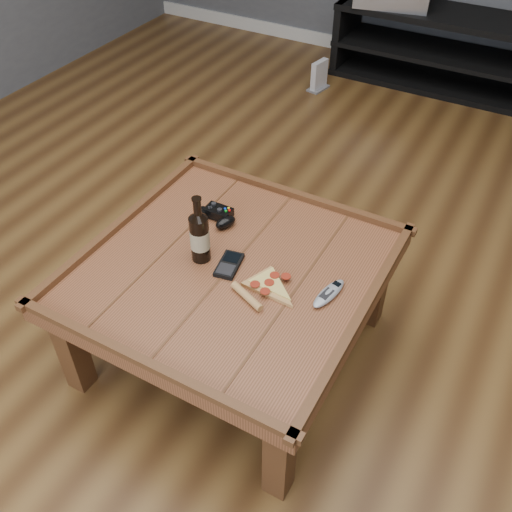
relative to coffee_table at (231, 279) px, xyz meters
The scene contains 10 objects.
ground 0.39m from the coffee_table, ahead, with size 6.00×6.00×0.00m, color #472B14.
baseboard 3.01m from the coffee_table, 90.00° to the left, with size 5.00×0.02×0.10m, color silver.
coffee_table is the anchor object (origin of this frame).
media_console 2.75m from the coffee_table, 90.00° to the left, with size 1.40×0.45×0.50m.
beer_bottle 0.20m from the coffee_table, behind, with size 0.07×0.07×0.26m.
game_controller 0.28m from the coffee_table, 132.94° to the left, with size 0.18×0.12×0.05m.
pizza_slice 0.18m from the coffee_table, 11.15° to the right, with size 0.24×0.30×0.03m.
smartphone 0.07m from the coffee_table, behind, with size 0.09×0.14×0.02m.
remote_control 0.37m from the coffee_table, ahead, with size 0.08×0.17×0.02m.
game_console 2.39m from the coffee_table, 106.24° to the left, with size 0.12×0.18×0.20m.
Camera 1 is at (0.79, -1.23, 1.82)m, focal length 40.00 mm.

